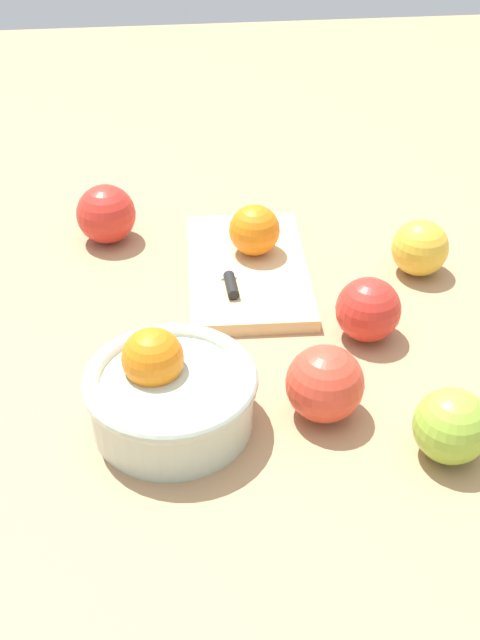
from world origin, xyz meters
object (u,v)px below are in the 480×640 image
orange_on_board (254,230)px  apple_front_right (420,248)px  cutting_board (247,270)px  apple_back_right (106,214)px  apple_front_left_2 (325,384)px  bowl (170,392)px  apple_front_center (368,310)px  knife (228,272)px  apple_front_left (452,426)px

orange_on_board → apple_front_right: (-0.04, -0.21, -0.01)m
cutting_board → apple_back_right: apple_back_right is taller
apple_front_left_2 → cutting_board: bearing=10.2°
bowl → apple_front_center: (0.12, -0.23, -0.00)m
apple_front_left_2 → apple_front_center: (0.12, -0.07, -0.00)m
apple_front_center → apple_front_right: (0.13, -0.10, -0.00)m
bowl → cutting_board: size_ratio=0.68×
orange_on_board → apple_front_left_2: (-0.29, -0.04, -0.01)m
orange_on_board → knife: (-0.05, 0.04, -0.03)m
apple_front_center → apple_back_right: 0.39m
apple_front_center → apple_front_right: bearing=-37.7°
apple_front_left_2 → apple_front_right: 0.30m
apple_front_right → apple_back_right: (0.12, 0.40, 0.00)m
knife → apple_front_right: bearing=-88.3°
apple_front_center → apple_front_right: 0.16m
cutting_board → apple_front_right: (-0.02, -0.22, 0.03)m
apple_front_right → apple_back_right: size_ratio=0.91×
apple_front_center → knife: bearing=51.5°
bowl → cutting_board: 0.29m
apple_front_left_2 → apple_front_center: apple_front_left_2 is taller
knife → apple_back_right: bearing=49.2°
orange_on_board → apple_front_left_2: bearing=-173.1°
orange_on_board → apple_front_center: size_ratio=0.88×
cutting_board → apple_front_left_2: (-0.27, -0.05, 0.03)m
apple_front_left → cutting_board: bearing=25.0°
knife → apple_front_left: apple_front_left is taller
apple_front_center → orange_on_board: bearing=32.9°
bowl → apple_back_right: (0.37, 0.07, -0.00)m
apple_back_right → apple_front_center: bearing=-129.7°
orange_on_board → apple_front_center: bearing=-147.1°
cutting_board → apple_front_right: apple_front_right is taller
bowl → apple_front_left_2: bowl is taller
apple_front_left → apple_front_right: (0.32, -0.06, -0.00)m
bowl → apple_front_left_2: size_ratio=2.17×
cutting_board → apple_back_right: 0.21m
bowl → apple_front_left: (-0.07, -0.27, -0.00)m
orange_on_board → apple_back_right: bearing=67.2°
knife → apple_front_left: bearing=-149.5°
orange_on_board → apple_front_left: 0.39m
apple_front_left → apple_front_center: 0.20m
apple_front_left → apple_front_right: bearing=-11.1°
apple_front_left_2 → apple_back_right: bearing=31.3°
apple_front_right → orange_on_board: bearing=78.1°
apple_front_center → apple_front_left_2: bearing=149.0°
apple_front_left → bowl: bearing=74.5°
cutting_board → apple_front_right: 0.22m
apple_front_center → apple_back_right: apple_back_right is taller
apple_front_left_2 → knife: bearing=17.2°
apple_front_left → apple_back_right: size_ratio=0.93×
apple_front_center → apple_back_right: size_ratio=0.94×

